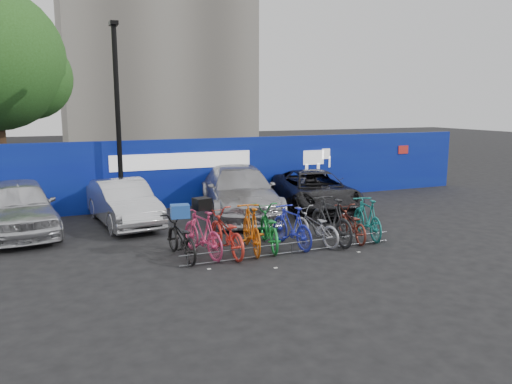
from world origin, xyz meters
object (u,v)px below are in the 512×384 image
bike_3 (251,228)px  lamppost (118,115)px  car_0 (19,207)px  bike_1 (202,233)px  bike_rack (292,248)px  car_1 (123,203)px  bike_6 (315,226)px  bike_7 (331,220)px  bike_9 (367,218)px  bike_8 (351,224)px  bike_2 (226,233)px  bike_0 (181,238)px  bike_4 (268,228)px  bike_5 (292,226)px  car_2 (239,191)px  car_3 (315,190)px

bike_3 → lamppost: bearing=-56.3°
car_0 → bike_1: car_0 is taller
bike_rack → car_1: 5.80m
bike_3 → bike_6: bearing=-170.0°
bike_3 → bike_7: 2.24m
car_0 → bike_9: bearing=-32.5°
bike_1 → bike_9: size_ratio=1.04×
bike_7 → bike_8: 0.65m
bike_8 → bike_9: 0.54m
bike_2 → bike_3: size_ratio=1.04×
lamppost → bike_0: lamppost is taller
bike_8 → car_1: bearing=-29.2°
bike_rack → car_0: size_ratio=1.24×
bike_3 → bike_7: bearing=-171.5°
bike_rack → bike_2: (-1.48, 0.61, 0.37)m
bike_3 → bike_9: bike_3 is taller
car_1 → lamppost: bearing=77.0°
car_0 → bike_9: 9.70m
bike_3 → bike_7: (2.24, -0.06, 0.03)m
car_1 → bike_9: car_1 is taller
bike_4 → bike_0: bearing=12.4°
bike_rack → bike_7: size_ratio=2.74×
bike_1 → bike_2: bearing=160.1°
bike_4 → bike_8: size_ratio=1.17×
bike_2 → bike_5: 1.77m
car_1 → bike_6: size_ratio=2.28×
bike_0 → bike_3: bike_3 is taller
car_2 → bike_8: car_2 is taller
bike_0 → bike_8: (4.61, -0.19, -0.04)m
car_1 → bike_rack: bearing=-62.0°
car_3 → bike_0: (-5.66, -3.68, -0.17)m
car_0 → bike_3: size_ratio=2.31×
bike_5 → bike_8: bearing=171.6°
car_0 → bike_5: size_ratio=2.51×
car_3 → bike_0: 6.75m
car_2 → bike_3: size_ratio=2.75×
bike_3 → bike_8: bike_3 is taller
car_3 → bike_5: car_3 is taller
car_1 → car_3: (6.42, -0.33, -0.01)m
bike_0 → bike_5: bearing=172.0°
bike_0 → bike_7: (3.98, -0.19, 0.12)m
bike_6 → bike_2: bearing=-11.5°
car_1 → bike_0: bearing=-86.4°
bike_7 → bike_9: (1.15, 0.03, -0.06)m
lamppost → car_3: (6.29, -1.61, -2.61)m
bike_2 → bike_9: (4.04, -0.06, 0.02)m
car_0 → bike_2: (4.71, -4.12, -0.23)m
bike_0 → bike_3: size_ratio=0.96×
car_1 → bike_1: bearing=-79.4°
bike_rack → car_0: car_0 is taller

